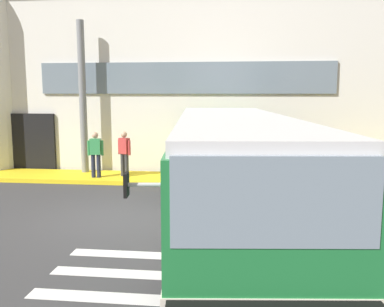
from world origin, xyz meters
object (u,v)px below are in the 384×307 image
entry_support_column (83,98)px  passenger_by_doorway (124,151)px  bus_main_foreground (233,173)px  passenger_near_column (96,151)px

entry_support_column → passenger_by_doorway: size_ratio=3.46×
entry_support_column → passenger_by_doorway: bearing=-20.9°
entry_support_column → bus_main_foreground: 8.44m
passenger_near_column → bus_main_foreground: bearing=-43.6°
passenger_by_doorway → passenger_near_column: bearing=-162.8°
passenger_near_column → passenger_by_doorway: (0.99, 0.30, -0.03)m
passenger_near_column → passenger_by_doorway: bearing=17.2°
entry_support_column → passenger_near_column: entry_support_column is taller
bus_main_foreground → passenger_by_doorway: bus_main_foreground is taller
entry_support_column → passenger_by_doorway: (1.79, -0.68, -1.97)m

